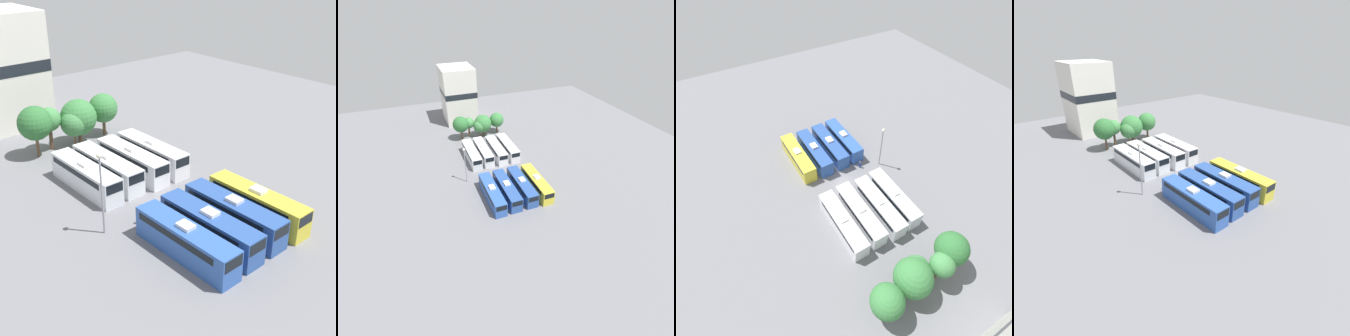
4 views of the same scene
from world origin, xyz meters
The scene contains 17 objects.
ground_plane centered at (0.00, 0.00, 0.00)m, with size 114.05×114.05×0.00m, color slate.
bus_0 centered at (-5.21, -8.85, 1.77)m, with size 2.55×11.88×3.58m.
bus_1 centered at (-1.83, -8.69, 1.77)m, with size 2.55×11.88×3.58m.
bus_2 centered at (1.74, -8.62, 1.77)m, with size 2.55×11.88×3.58m.
bus_3 centered at (5.20, -8.91, 1.77)m, with size 2.55×11.88×3.58m.
bus_4 centered at (-5.06, 8.59, 1.77)m, with size 2.55×11.88×3.58m.
bus_5 centered at (-1.84, 8.81, 1.77)m, with size 2.55×11.88×3.58m.
bus_6 centered at (1.72, 8.46, 1.77)m, with size 2.55×11.88×3.58m.
bus_7 centered at (5.11, 8.58, 1.77)m, with size 2.55×11.88×3.58m.
worker_person centered at (-4.86, -1.74, 0.77)m, with size 0.36×0.36×1.67m.
light_pole centered at (-8.73, -0.58, 5.97)m, with size 0.60×0.60×8.98m.
tree_0 centered at (-4.88, 21.10, 4.83)m, with size 4.70×4.70×7.20m.
tree_1 centered at (-2.31, 22.06, 4.44)m, with size 3.38×3.38×6.20m.
tree_2 centered at (0.69, 20.59, 3.58)m, with size 3.78×3.78×5.47m.
tree_3 centered at (1.94, 21.30, 3.99)m, with size 5.27×5.27×6.64m.
tree_4 centered at (6.61, 21.93, 4.18)m, with size 4.41×4.41×6.41m.
depot_building centered at (-1.90, 36.23, 8.97)m, with size 10.26×11.64×17.77m.
Camera 1 is at (-30.24, -34.99, 27.00)m, focal length 50.00 mm.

